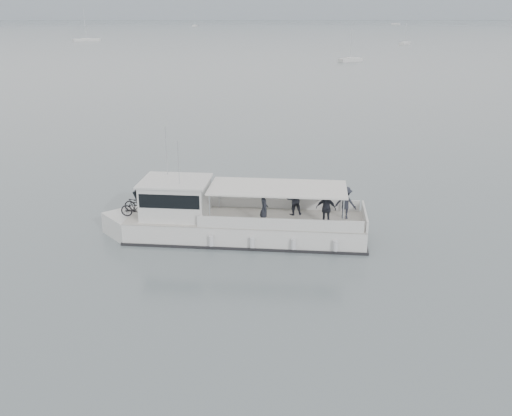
{
  "coord_description": "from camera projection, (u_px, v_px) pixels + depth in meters",
  "views": [
    {
      "loc": [
        -0.04,
        -25.23,
        11.04
      ],
      "look_at": [
        0.61,
        1.49,
        1.6
      ],
      "focal_mm": 40.0,
      "sensor_mm": 36.0,
      "label": 1
    }
  ],
  "objects": [
    {
      "name": "tour_boat",
      "position": [
        223.0,
        220.0,
        28.67
      ],
      "size": [
        13.61,
        4.77,
        5.66
      ],
      "rotation": [
        0.0,
        0.0,
        -0.13
      ],
      "color": "silver",
      "rests_on": "ground"
    },
    {
      "name": "moored_fleet",
      "position": [
        172.0,
        38.0,
        212.06
      ],
      "size": [
        422.78,
        332.99,
        11.0
      ],
      "color": "silver",
      "rests_on": "ground"
    },
    {
      "name": "headland",
      "position": [
        241.0,
        4.0,
        550.7
      ],
      "size": [
        1400.0,
        90.0,
        28.0
      ],
      "primitive_type": "cube",
      "color": "#939EA8",
      "rests_on": "ground"
    },
    {
      "name": "ground",
      "position": [
        244.0,
        250.0,
        27.46
      ],
      "size": [
        1400.0,
        1400.0,
        0.0
      ],
      "primitive_type": "plane",
      "color": "slate",
      "rests_on": "ground"
    }
  ]
}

